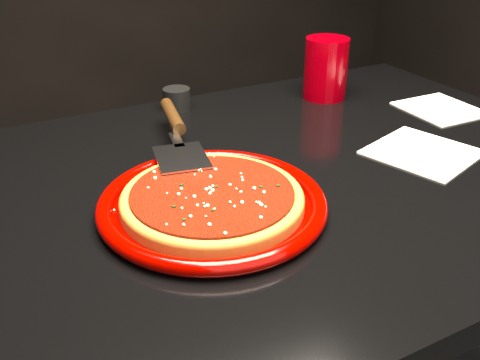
# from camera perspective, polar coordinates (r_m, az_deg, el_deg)

# --- Properties ---
(table) EXTENTS (1.20, 0.80, 0.75)m
(table) POSITION_cam_1_polar(r_m,az_deg,el_deg) (1.09, 2.38, -17.03)
(table) COLOR black
(table) RESTS_ON floor
(plate) EXTENTS (0.42, 0.42, 0.02)m
(plate) POSITION_cam_1_polar(r_m,az_deg,el_deg) (0.75, -2.96, -2.49)
(plate) COLOR #6C0100
(plate) RESTS_ON table
(pizza_crust) EXTENTS (0.33, 0.33, 0.01)m
(pizza_crust) POSITION_cam_1_polar(r_m,az_deg,el_deg) (0.75, -2.96, -2.25)
(pizza_crust) COLOR brown
(pizza_crust) RESTS_ON plate
(pizza_crust_rim) EXTENTS (0.33, 0.33, 0.02)m
(pizza_crust_rim) POSITION_cam_1_polar(r_m,az_deg,el_deg) (0.75, -2.98, -1.82)
(pizza_crust_rim) COLOR brown
(pizza_crust_rim) RESTS_ON plate
(pizza_sauce) EXTENTS (0.29, 0.29, 0.01)m
(pizza_sauce) POSITION_cam_1_polar(r_m,az_deg,el_deg) (0.75, -2.98, -1.52)
(pizza_sauce) COLOR maroon
(pizza_sauce) RESTS_ON plate
(parmesan_dusting) EXTENTS (0.22, 0.22, 0.01)m
(parmesan_dusting) POSITION_cam_1_polar(r_m,az_deg,el_deg) (0.74, -3.00, -1.08)
(parmesan_dusting) COLOR beige
(parmesan_dusting) RESTS_ON plate
(basil_flecks) EXTENTS (0.20, 0.20, 0.00)m
(basil_flecks) POSITION_cam_1_polar(r_m,az_deg,el_deg) (0.74, -2.99, -1.15)
(basil_flecks) COLOR black
(basil_flecks) RESTS_ON plate
(pizza_server) EXTENTS (0.16, 0.34, 0.02)m
(pizza_server) POSITION_cam_1_polar(r_m,az_deg,el_deg) (0.91, -6.66, 5.09)
(pizza_server) COLOR silver
(pizza_server) RESTS_ON plate
(cup) EXTENTS (0.10, 0.10, 0.13)m
(cup) POSITION_cam_1_polar(r_m,az_deg,el_deg) (1.19, 9.14, 11.67)
(cup) COLOR #890007
(cup) RESTS_ON table
(napkin_a) EXTENTS (0.20, 0.20, 0.00)m
(napkin_a) POSITION_cam_1_polar(r_m,az_deg,el_deg) (0.98, 18.90, 2.82)
(napkin_a) COLOR white
(napkin_a) RESTS_ON table
(napkin_b) EXTENTS (0.15, 0.16, 0.00)m
(napkin_b) POSITION_cam_1_polar(r_m,az_deg,el_deg) (1.20, 20.61, 7.11)
(napkin_b) COLOR white
(napkin_b) RESTS_ON table
(ramekin) EXTENTS (0.07, 0.07, 0.04)m
(ramekin) POSITION_cam_1_polar(r_m,az_deg,el_deg) (1.13, -6.76, 8.61)
(ramekin) COLOR black
(ramekin) RESTS_ON table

